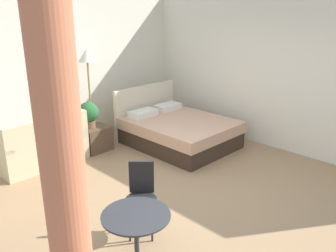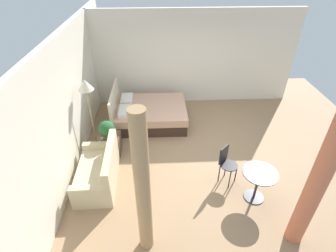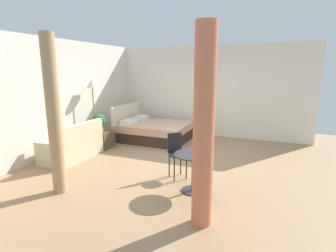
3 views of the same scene
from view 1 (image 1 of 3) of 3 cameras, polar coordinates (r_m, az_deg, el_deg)
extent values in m
cube|color=#9E7A56|center=(5.23, 2.28, -11.03)|extent=(8.32, 9.17, 0.02)
cube|color=silver|center=(7.10, -16.43, 8.55)|extent=(8.32, 0.12, 2.86)
cube|color=silver|center=(6.86, 17.83, 8.09)|extent=(0.12, 6.17, 2.86)
cube|color=#38281E|center=(6.92, 1.93, -1.89)|extent=(1.56, 1.94, 0.31)
cube|color=tan|center=(6.83, 1.95, 0.16)|extent=(1.60, 1.98, 0.21)
cube|color=beige|center=(7.49, -3.66, 2.65)|extent=(1.61, 0.06, 1.04)
cube|color=white|center=(7.03, -4.07, 2.07)|extent=(0.56, 0.32, 0.12)
cube|color=white|center=(7.48, -0.12, 3.13)|extent=(0.56, 0.32, 0.12)
cube|color=beige|center=(6.49, -19.89, -3.97)|extent=(1.47, 0.81, 0.42)
cube|color=beige|center=(6.06, -18.95, -0.96)|extent=(1.46, 0.17, 0.47)
cube|color=beige|center=(6.68, -15.17, -0.32)|extent=(0.16, 0.79, 0.13)
cube|color=beige|center=(6.16, -25.59, -3.18)|extent=(0.16, 0.79, 0.13)
cube|color=brown|center=(6.79, -11.58, -1.98)|extent=(0.52, 0.44, 0.46)
cylinder|color=brown|center=(6.68, -12.64, 0.32)|extent=(0.23, 0.23, 0.14)
sphere|color=#235B2D|center=(6.61, -12.78, 2.21)|extent=(0.38, 0.38, 0.38)
cylinder|color=#99844C|center=(7.30, -12.02, -2.40)|extent=(0.25, 0.25, 0.02)
cylinder|color=#99844C|center=(7.06, -12.45, 3.74)|extent=(0.04, 0.04, 1.60)
cone|color=beige|center=(6.89, -12.99, 11.17)|extent=(0.35, 0.35, 0.24)
cylinder|color=#2D2D33|center=(3.71, -5.06, -18.69)|extent=(0.05, 0.05, 0.67)
cylinder|color=#2D2D33|center=(3.51, -5.22, -14.20)|extent=(0.68, 0.68, 0.02)
cylinder|color=black|center=(4.20, -6.24, -15.48)|extent=(0.02, 0.02, 0.46)
cylinder|color=black|center=(4.18, -2.60, -15.54)|extent=(0.02, 0.02, 0.46)
cylinder|color=black|center=(4.42, -5.90, -13.61)|extent=(0.02, 0.02, 0.46)
cylinder|color=black|center=(4.40, -2.47, -13.66)|extent=(0.02, 0.02, 0.46)
cylinder|color=black|center=(4.17, -4.38, -11.78)|extent=(0.52, 0.52, 0.02)
cube|color=black|center=(4.21, -4.31, -8.23)|extent=(0.23, 0.23, 0.40)
cylinder|color=#D1704C|center=(2.44, -16.04, -12.41)|extent=(0.28, 0.28, 2.70)
camera|label=2|loc=(4.81, -74.11, 26.57)|focal=28.00mm
camera|label=3|loc=(2.58, -107.65, -16.56)|focal=28.37mm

